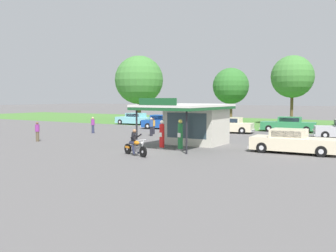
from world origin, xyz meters
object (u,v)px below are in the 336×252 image
(bystander_chatting_near_pumps, at_px, (151,126))
(bystander_leaning_by_kiosk, at_px, (93,125))
(parked_car_back_row_centre, at_px, (135,119))
(gas_pump_offside, at_px, (180,136))
(gas_pump_nearside, at_px, (162,136))
(featured_classic_sedan, at_px, (293,142))
(motorcycle_with_rider, at_px, (135,145))
(bystander_admiring_sedan, at_px, (153,126))
(parked_car_back_row_left, at_px, (164,123))
(bystander_standing_back_lot, at_px, (37,131))
(parked_car_back_row_far_left, at_px, (288,125))
(parked_car_second_row_spare, at_px, (227,126))

(bystander_chatting_near_pumps, bearing_deg, bystander_leaning_by_kiosk, -173.72)
(parked_car_back_row_centre, bearing_deg, gas_pump_offside, -46.51)
(gas_pump_nearside, relative_size, featured_classic_sedan, 0.36)
(gas_pump_offside, xyz_separation_m, motorcycle_with_rider, (-1.17, -3.38, -0.27))
(bystander_admiring_sedan, bearing_deg, parked_car_back_row_left, 113.03)
(bystander_standing_back_lot, distance_m, bystander_chatting_near_pumps, 9.78)
(motorcycle_with_rider, bearing_deg, parked_car_back_row_far_left, 80.27)
(gas_pump_nearside, distance_m, parked_car_back_row_left, 16.58)
(bystander_standing_back_lot, xyz_separation_m, bystander_leaning_by_kiosk, (-1.18, 7.59, 0.01))
(motorcycle_with_rider, distance_m, parked_car_back_row_far_left, 21.42)
(featured_classic_sedan, relative_size, parked_car_back_row_centre, 1.02)
(motorcycle_with_rider, xyz_separation_m, bystander_leaning_by_kiosk, (-12.14, 9.50, 0.17))
(parked_car_back_row_left, height_order, bystander_leaning_by_kiosk, bystander_leaning_by_kiosk)
(parked_car_back_row_left, distance_m, parked_car_back_row_centre, 7.80)
(gas_pump_offside, xyz_separation_m, bystander_standing_back_lot, (-12.13, -1.46, -0.12))
(gas_pump_nearside, distance_m, bystander_admiring_sedan, 10.49)
(bystander_admiring_sedan, bearing_deg, bystander_standing_back_lot, -114.03)
(parked_car_back_row_left, height_order, bystander_standing_back_lot, bystander_standing_back_lot)
(parked_car_back_row_centre, height_order, bystander_admiring_sedan, bystander_admiring_sedan)
(parked_car_back_row_left, height_order, parked_car_back_row_centre, parked_car_back_row_left)
(gas_pump_offside, relative_size, motorcycle_with_rider, 0.93)
(bystander_admiring_sedan, bearing_deg, bystander_chatting_near_pumps, -62.32)
(gas_pump_offside, relative_size, parked_car_back_row_centre, 0.38)
(featured_classic_sedan, bearing_deg, bystander_admiring_sedan, 158.09)
(motorcycle_with_rider, bearing_deg, parked_car_back_row_centre, 126.60)
(gas_pump_nearside, bearing_deg, parked_car_back_row_left, 121.83)
(gas_pump_nearside, bearing_deg, bystander_admiring_sedan, 127.02)
(featured_classic_sedan, height_order, bystander_admiring_sedan, bystander_admiring_sedan)
(motorcycle_with_rider, distance_m, bystander_chatting_near_pumps, 11.72)
(gas_pump_offside, distance_m, bystander_standing_back_lot, 12.22)
(motorcycle_with_rider, distance_m, bystander_leaning_by_kiosk, 15.42)
(motorcycle_with_rider, distance_m, bystander_standing_back_lot, 11.12)
(bystander_admiring_sedan, distance_m, bystander_leaning_by_kiosk, 6.00)
(bystander_admiring_sedan, bearing_deg, gas_pump_offside, -47.23)
(gas_pump_offside, bearing_deg, parked_car_back_row_left, 125.84)
(parked_car_back_row_centre, xyz_separation_m, bystander_standing_back_lot, (4.85, -19.36, 0.12))
(parked_car_back_row_far_left, height_order, bystander_leaning_by_kiosk, bystander_leaning_by_kiosk)
(parked_car_back_row_left, bearing_deg, gas_pump_nearside, -58.17)
(bystander_chatting_near_pumps, xyz_separation_m, bystander_leaning_by_kiosk, (-6.38, -0.70, -0.05))
(gas_pump_offside, xyz_separation_m, bystander_leaning_by_kiosk, (-13.31, 6.13, -0.10))
(bystander_standing_back_lot, bearing_deg, gas_pump_nearside, 7.78)
(parked_car_back_row_far_left, bearing_deg, parked_car_second_row_spare, -138.70)
(motorcycle_with_rider, height_order, bystander_chatting_near_pumps, bystander_chatting_near_pumps)
(bystander_standing_back_lot, height_order, bystander_chatting_near_pumps, bystander_chatting_near_pumps)
(motorcycle_with_rider, height_order, featured_classic_sedan, motorcycle_with_rider)
(motorcycle_with_rider, bearing_deg, parked_car_back_row_left, 117.27)
(bystander_admiring_sedan, relative_size, bystander_leaning_by_kiosk, 0.96)
(bystander_standing_back_lot, relative_size, bystander_chatting_near_pumps, 0.93)
(motorcycle_with_rider, relative_size, bystander_leaning_by_kiosk, 1.38)
(motorcycle_with_rider, height_order, parked_car_back_row_left, motorcycle_with_rider)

